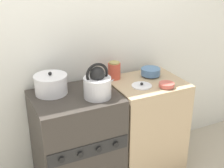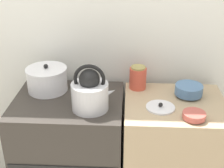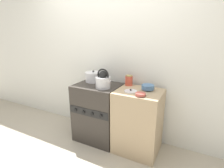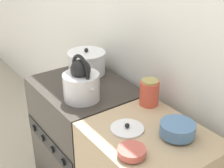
{
  "view_description": "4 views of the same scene",
  "coord_description": "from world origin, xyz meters",
  "px_view_note": "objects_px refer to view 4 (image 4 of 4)",
  "views": [
    {
      "loc": [
        -0.67,
        -1.78,
        1.9
      ],
      "look_at": [
        0.3,
        0.24,
        0.93
      ],
      "focal_mm": 50.0,
      "sensor_mm": 36.0,
      "label": 1
    },
    {
      "loc": [
        0.35,
        -1.35,
        1.78
      ],
      "look_at": [
        0.27,
        0.23,
        1.0
      ],
      "focal_mm": 50.0,
      "sensor_mm": 36.0,
      "label": 2
    },
    {
      "loc": [
        1.3,
        -1.82,
        1.61
      ],
      "look_at": [
        0.25,
        0.23,
        0.93
      ],
      "focal_mm": 28.0,
      "sensor_mm": 36.0,
      "label": 3
    },
    {
      "loc": [
        1.53,
        -0.6,
        1.75
      ],
      "look_at": [
        0.27,
        0.29,
        0.99
      ],
      "focal_mm": 50.0,
      "sensor_mm": 36.0,
      "label": 4
    }
  ],
  "objects_px": {
    "small_ceramic_bowl": "(132,152)",
    "loose_pot_lid": "(127,128)",
    "storage_jar": "(149,93)",
    "cooking_pot": "(87,63)",
    "kettle": "(81,83)",
    "stove": "(86,142)",
    "enamel_bowl": "(177,129)"
  },
  "relations": [
    {
      "from": "cooking_pot",
      "to": "small_ceramic_bowl",
      "type": "bearing_deg",
      "value": -19.09
    },
    {
      "from": "enamel_bowl",
      "to": "loose_pot_lid",
      "type": "xyz_separation_m",
      "value": [
        -0.18,
        -0.15,
        -0.04
      ]
    },
    {
      "from": "stove",
      "to": "small_ceramic_bowl",
      "type": "relative_size",
      "value": 7.11
    },
    {
      "from": "enamel_bowl",
      "to": "small_ceramic_bowl",
      "type": "distance_m",
      "value": 0.26
    },
    {
      "from": "stove",
      "to": "enamel_bowl",
      "type": "height_order",
      "value": "enamel_bowl"
    },
    {
      "from": "small_ceramic_bowl",
      "to": "storage_jar",
      "type": "bearing_deg",
      "value": 129.57
    },
    {
      "from": "storage_jar",
      "to": "loose_pot_lid",
      "type": "height_order",
      "value": "storage_jar"
    },
    {
      "from": "stove",
      "to": "small_ceramic_bowl",
      "type": "bearing_deg",
      "value": -14.14
    },
    {
      "from": "cooking_pot",
      "to": "enamel_bowl",
      "type": "height_order",
      "value": "cooking_pot"
    },
    {
      "from": "storage_jar",
      "to": "loose_pot_lid",
      "type": "relative_size",
      "value": 0.9
    },
    {
      "from": "kettle",
      "to": "loose_pot_lid",
      "type": "relative_size",
      "value": 1.64
    },
    {
      "from": "stove",
      "to": "cooking_pot",
      "type": "bearing_deg",
      "value": 141.29
    },
    {
      "from": "small_ceramic_bowl",
      "to": "kettle",
      "type": "bearing_deg",
      "value": 171.47
    },
    {
      "from": "stove",
      "to": "cooking_pot",
      "type": "distance_m",
      "value": 0.55
    },
    {
      "from": "enamel_bowl",
      "to": "small_ceramic_bowl",
      "type": "xyz_separation_m",
      "value": [
        -0.01,
        -0.26,
        -0.02
      ]
    },
    {
      "from": "small_ceramic_bowl",
      "to": "loose_pot_lid",
      "type": "height_order",
      "value": "small_ceramic_bowl"
    },
    {
      "from": "enamel_bowl",
      "to": "loose_pot_lid",
      "type": "bearing_deg",
      "value": -139.38
    },
    {
      "from": "kettle",
      "to": "cooking_pot",
      "type": "height_order",
      "value": "kettle"
    },
    {
      "from": "kettle",
      "to": "loose_pot_lid",
      "type": "xyz_separation_m",
      "value": [
        0.4,
        0.02,
        -0.09
      ]
    },
    {
      "from": "kettle",
      "to": "small_ceramic_bowl",
      "type": "xyz_separation_m",
      "value": [
        0.56,
        -0.08,
        -0.08
      ]
    },
    {
      "from": "small_ceramic_bowl",
      "to": "storage_jar",
      "type": "xyz_separation_m",
      "value": [
        -0.29,
        0.35,
        0.05
      ]
    },
    {
      "from": "stove",
      "to": "cooking_pot",
      "type": "height_order",
      "value": "cooking_pot"
    },
    {
      "from": "stove",
      "to": "small_ceramic_bowl",
      "type": "height_order",
      "value": "small_ceramic_bowl"
    },
    {
      "from": "loose_pot_lid",
      "to": "cooking_pot",
      "type": "bearing_deg",
      "value": 164.51
    },
    {
      "from": "stove",
      "to": "small_ceramic_bowl",
      "type": "xyz_separation_m",
      "value": [
        0.71,
        -0.18,
        0.46
      ]
    },
    {
      "from": "kettle",
      "to": "cooking_pot",
      "type": "relative_size",
      "value": 1.06
    },
    {
      "from": "kettle",
      "to": "storage_jar",
      "type": "relative_size",
      "value": 1.83
    },
    {
      "from": "small_ceramic_bowl",
      "to": "loose_pot_lid",
      "type": "bearing_deg",
      "value": 147.75
    },
    {
      "from": "kettle",
      "to": "small_ceramic_bowl",
      "type": "height_order",
      "value": "kettle"
    },
    {
      "from": "enamel_bowl",
      "to": "storage_jar",
      "type": "height_order",
      "value": "storage_jar"
    },
    {
      "from": "small_ceramic_bowl",
      "to": "cooking_pot",
      "type": "bearing_deg",
      "value": 160.91
    },
    {
      "from": "small_ceramic_bowl",
      "to": "loose_pot_lid",
      "type": "xyz_separation_m",
      "value": [
        -0.17,
        0.11,
        -0.02
      ]
    }
  ]
}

